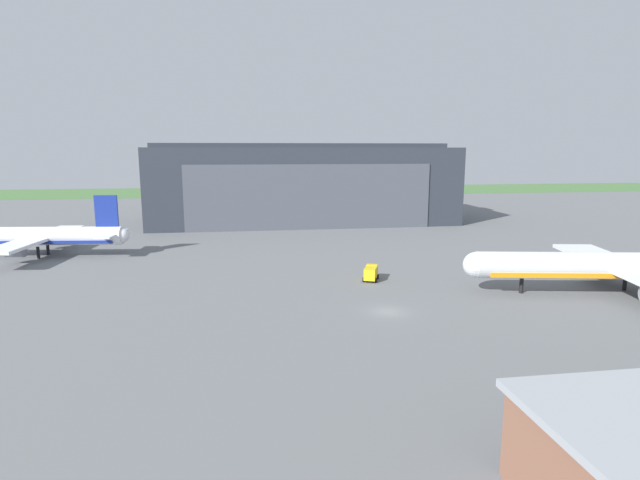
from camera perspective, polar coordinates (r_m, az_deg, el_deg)
ground_plane at (r=64.61m, az=7.70°, el=-8.03°), size 440.00×440.00×0.00m
grass_field_strip at (r=249.28m, az=-4.63°, el=5.55°), size 440.00×56.00×0.08m
maintenance_hangar at (r=143.42m, az=-1.98°, el=6.33°), size 82.06×32.88×21.84m
airliner_far_left at (r=109.71m, az=-29.57°, el=0.32°), size 35.59×29.45×11.66m
airliner_near_left at (r=82.47m, az=31.13°, el=-2.62°), size 43.54×35.45×12.41m
baggage_tug at (r=78.92m, az=5.78°, el=-3.71°), size 3.16×4.22×2.21m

